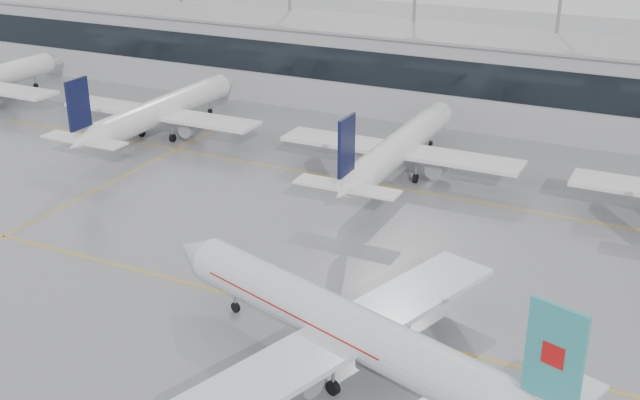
% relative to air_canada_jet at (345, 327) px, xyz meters
% --- Properties ---
extents(ground, '(320.00, 320.00, 0.00)m').
position_rel_air_canada_jet_xyz_m(ground, '(-10.99, 6.29, -3.88)').
color(ground, gray).
rests_on(ground, ground).
extents(taxi_line_main, '(120.00, 0.25, 0.01)m').
position_rel_air_canada_jet_xyz_m(taxi_line_main, '(-10.99, 6.29, -3.87)').
color(taxi_line_main, orange).
rests_on(taxi_line_main, ground).
extents(taxi_line_north, '(120.00, 0.25, 0.01)m').
position_rel_air_canada_jet_xyz_m(taxi_line_north, '(-10.99, 36.29, -3.87)').
color(taxi_line_north, orange).
rests_on(taxi_line_north, ground).
extents(taxi_line_cross, '(0.25, 60.00, 0.01)m').
position_rel_air_canada_jet_xyz_m(taxi_line_cross, '(-40.99, 21.29, -3.87)').
color(taxi_line_cross, orange).
rests_on(taxi_line_cross, ground).
extents(terminal, '(180.00, 15.00, 12.00)m').
position_rel_air_canada_jet_xyz_m(terminal, '(-10.99, 68.29, 2.12)').
color(terminal, '#9B9B9F').
rests_on(terminal, ground).
extents(terminal_glass, '(180.00, 0.20, 5.00)m').
position_rel_air_canada_jet_xyz_m(terminal_glass, '(-10.99, 60.74, 3.62)').
color(terminal_glass, black).
rests_on(terminal_glass, ground).
extents(terminal_roof, '(182.00, 16.00, 0.40)m').
position_rel_air_canada_jet_xyz_m(terminal_roof, '(-10.99, 68.29, 8.32)').
color(terminal_roof, gray).
rests_on(terminal_roof, ground).
extents(light_masts, '(156.40, 1.00, 22.60)m').
position_rel_air_canada_jet_xyz_m(light_masts, '(-10.99, 74.29, 9.46)').
color(light_masts, gray).
rests_on(light_masts, ground).
extents(air_canada_jet, '(37.42, 30.83, 12.17)m').
position_rel_air_canada_jet_xyz_m(air_canada_jet, '(0.00, 0.00, 0.00)').
color(air_canada_jet, silver).
rests_on(air_canada_jet, ground).
extents(parked_jet_b, '(29.64, 36.96, 11.72)m').
position_rel_air_canada_jet_xyz_m(parked_jet_b, '(-45.99, 39.98, -0.17)').
color(parked_jet_b, white).
rests_on(parked_jet_b, ground).
extents(parked_jet_c, '(29.64, 36.96, 11.72)m').
position_rel_air_canada_jet_xyz_m(parked_jet_c, '(-10.99, 39.98, -0.17)').
color(parked_jet_c, white).
rests_on(parked_jet_c, ground).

